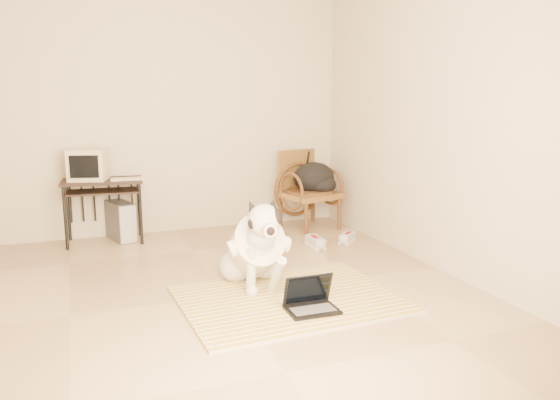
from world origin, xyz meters
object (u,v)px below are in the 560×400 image
computer_desk (103,189)px  backpack (316,179)px  dog (256,249)px  crt_monitor (88,165)px  pc_tower (121,221)px  rattan_chair (307,190)px  laptop (310,301)px

computer_desk → backpack: backpack is taller
dog → crt_monitor: 2.34m
pc_tower → rattan_chair: (2.14, -0.20, 0.25)m
laptop → computer_desk: computer_desk is taller
computer_desk → pc_tower: computer_desk is taller
dog → backpack: 2.14m
crt_monitor → dog: bearing=-57.6°
pc_tower → laptop: bearing=-66.4°
laptop → pc_tower: size_ratio=0.77×
crt_monitor → laptop: bearing=-61.0°
dog → pc_tower: size_ratio=2.36×
laptop → computer_desk: size_ratio=0.44×
crt_monitor → rattan_chair: bearing=-4.4°
pc_tower → backpack: 2.27m
laptop → backpack: 2.63m
laptop → backpack: (1.09, 2.34, 0.51)m
backpack → crt_monitor: bearing=174.5°
dog → laptop: 0.73m
pc_tower → rattan_chair: bearing=-5.3°
crt_monitor → computer_desk: bearing=-19.0°
laptop → pc_tower: 2.83m
computer_desk → crt_monitor: (-0.13, 0.04, 0.26)m
crt_monitor → pc_tower: crt_monitor is taller
pc_tower → rattan_chair: size_ratio=0.53×
backpack → dog: bearing=-127.6°
backpack → rattan_chair: bearing=147.1°
laptop → pc_tower: pc_tower is taller
backpack → computer_desk: bearing=175.3°
rattan_chair → crt_monitor: bearing=175.6°
dog → laptop: (0.21, -0.65, -0.24)m
laptop → rattan_chair: rattan_chair is taller
laptop → pc_tower: bearing=113.6°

